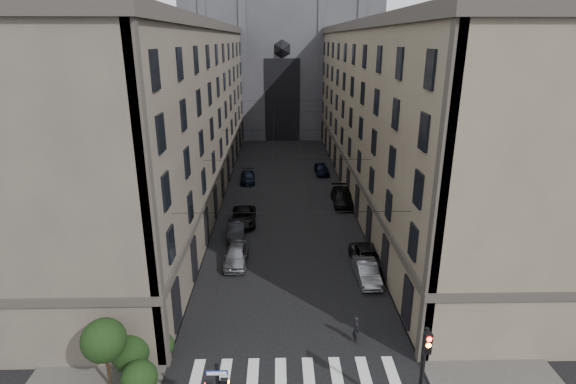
{
  "coord_description": "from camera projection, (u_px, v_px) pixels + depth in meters",
  "views": [
    {
      "loc": [
        -0.81,
        -14.33,
        17.06
      ],
      "look_at": [
        -0.21,
        11.67,
        8.18
      ],
      "focal_mm": 28.0,
      "sensor_mm": 36.0,
      "label": 1
    }
  ],
  "objects": [
    {
      "name": "building_right",
      "position": [
        404.0,
        112.0,
        50.41
      ],
      "size": [
        13.6,
        60.6,
        18.85
      ],
      "color": "brown",
      "rests_on": "ground"
    },
    {
      "name": "sidewalk_right",
      "position": [
        373.0,
        190.0,
        53.35
      ],
      "size": [
        7.0,
        80.0,
        0.15
      ],
      "primitive_type": "cube",
      "color": "#383533",
      "rests_on": "ground"
    },
    {
      "name": "gothic_tower",
      "position": [
        281.0,
        35.0,
        84.25
      ],
      "size": [
        35.0,
        23.0,
        58.0
      ],
      "color": "#2D2D33",
      "rests_on": "ground"
    },
    {
      "name": "car_left_midfar",
      "position": [
        244.0,
        217.0,
        43.6
      ],
      "size": [
        2.49,
        5.14,
        1.41
      ],
      "primitive_type": "imported",
      "rotation": [
        0.0,
        0.0,
        0.03
      ],
      "color": "black",
      "rests_on": "ground"
    },
    {
      "name": "building_left",
      "position": [
        164.0,
        112.0,
        49.83
      ],
      "size": [
        13.6,
        60.6,
        18.85
      ],
      "color": "#4C433A",
      "rests_on": "ground"
    },
    {
      "name": "pedestrian",
      "position": [
        356.0,
        329.0,
        26.46
      ],
      "size": [
        0.54,
        0.7,
        1.69
      ],
      "primitive_type": "imported",
      "rotation": [
        0.0,
        0.0,
        1.82
      ],
      "color": "black",
      "rests_on": "ground"
    },
    {
      "name": "car_left_midnear",
      "position": [
        236.0,
        230.0,
        40.62
      ],
      "size": [
        1.75,
        4.37,
        1.41
      ],
      "primitive_type": "imported",
      "rotation": [
        0.0,
        0.0,
        0.06
      ],
      "color": "black",
      "rests_on": "ground"
    },
    {
      "name": "car_right_far",
      "position": [
        322.0,
        169.0,
        59.59
      ],
      "size": [
        1.94,
        4.31,
        1.44
      ],
      "primitive_type": "imported",
      "rotation": [
        0.0,
        0.0,
        0.06
      ],
      "color": "black",
      "rests_on": "ground"
    },
    {
      "name": "car_right_midfar",
      "position": [
        343.0,
        197.0,
        48.58
      ],
      "size": [
        2.29,
        5.62,
        1.63
      ],
      "primitive_type": "imported",
      "rotation": [
        0.0,
        0.0,
        0.0
      ],
      "color": "black",
      "rests_on": "ground"
    },
    {
      "name": "zebra_crossing",
      "position": [
        295.0,
        378.0,
        23.81
      ],
      "size": [
        11.0,
        3.2,
        0.01
      ],
      "primitive_type": "cube",
      "color": "beige",
      "rests_on": "ground"
    },
    {
      "name": "sidewalk_left",
      "position": [
        196.0,
        191.0,
        52.89
      ],
      "size": [
        7.0,
        80.0,
        0.15
      ],
      "primitive_type": "cube",
      "color": "#383533",
      "rests_on": "ground"
    },
    {
      "name": "car_left_near",
      "position": [
        236.0,
        255.0,
        35.69
      ],
      "size": [
        1.86,
        4.47,
        1.51
      ],
      "primitive_type": "imported",
      "rotation": [
        0.0,
        0.0,
        -0.02
      ],
      "color": "slate",
      "rests_on": "ground"
    },
    {
      "name": "traffic_light_right",
      "position": [
        423.0,
        366.0,
        19.96
      ],
      "size": [
        0.34,
        0.5,
        5.2
      ],
      "color": "black",
      "rests_on": "ground"
    },
    {
      "name": "shrub_cluster",
      "position": [
        126.0,
        352.0,
        23.05
      ],
      "size": [
        3.9,
        4.4,
        3.9
      ],
      "color": "black",
      "rests_on": "sidewalk_left"
    },
    {
      "name": "car_left_far",
      "position": [
        248.0,
        177.0,
        56.34
      ],
      "size": [
        2.02,
        4.47,
        1.27
      ],
      "primitive_type": "imported",
      "rotation": [
        0.0,
        0.0,
        0.05
      ],
      "color": "black",
      "rests_on": "ground"
    },
    {
      "name": "car_right_midnear",
      "position": [
        367.0,
        258.0,
        35.42
      ],
      "size": [
        2.44,
        5.02,
        1.37
      ],
      "primitive_type": "imported",
      "rotation": [
        0.0,
        0.0,
        0.03
      ],
      "color": "black",
      "rests_on": "ground"
    },
    {
      "name": "tram_wires",
      "position": [
        285.0,
        131.0,
        50.45
      ],
      "size": [
        14.0,
        60.0,
        0.43
      ],
      "color": "black",
      "rests_on": "ground"
    },
    {
      "name": "car_right_near",
      "position": [
        367.0,
        272.0,
        33.3
      ],
      "size": [
        1.59,
        4.33,
        1.42
      ],
      "primitive_type": "imported",
      "rotation": [
        0.0,
        0.0,
        0.02
      ],
      "color": "slate",
      "rests_on": "ground"
    }
  ]
}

